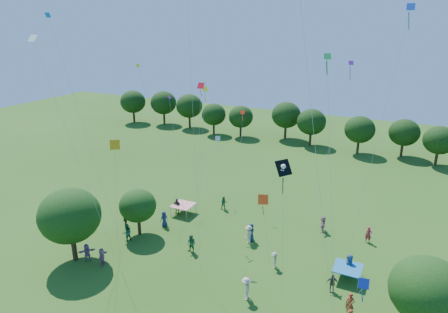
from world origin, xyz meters
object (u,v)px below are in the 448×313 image
(near_tree_east, at_px, (427,290))
(tent_blue, at_px, (348,268))
(tent_red_stripe, at_px, (183,205))
(near_tree_north, at_px, (138,206))
(near_tree_west, at_px, (70,216))
(pirate_kite, at_px, (283,171))

(near_tree_east, xyz_separation_m, tent_blue, (-5.45, 4.39, -2.66))
(near_tree_east, distance_m, tent_red_stripe, 25.31)
(near_tree_north, distance_m, near_tree_east, 25.42)
(near_tree_north, xyz_separation_m, tent_blue, (19.79, 1.49, -2.07))
(near_tree_east, distance_m, tent_blue, 7.49)
(near_tree_west, distance_m, tent_red_stripe, 12.89)
(near_tree_north, bearing_deg, pirate_kite, -18.08)
(pirate_kite, bearing_deg, near_tree_east, 14.17)
(near_tree_east, relative_size, pirate_kite, 0.56)
(pirate_kite, bearing_deg, tent_red_stripe, 142.94)
(tent_red_stripe, bearing_deg, near_tree_north, -105.57)
(near_tree_east, bearing_deg, near_tree_north, 173.45)
(tent_blue, bearing_deg, near_tree_west, -160.92)
(near_tree_west, bearing_deg, tent_blue, 19.08)
(tent_red_stripe, height_order, tent_blue, same)
(near_tree_north, height_order, tent_blue, near_tree_north)
(near_tree_north, height_order, tent_red_stripe, near_tree_north)
(near_tree_north, bearing_deg, near_tree_east, -6.55)
(near_tree_north, bearing_deg, near_tree_west, -110.71)
(near_tree_west, xyz_separation_m, near_tree_east, (27.57, 3.26, -0.64))
(near_tree_west, distance_m, near_tree_north, 6.69)
(tent_red_stripe, bearing_deg, pirate_kite, -37.06)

